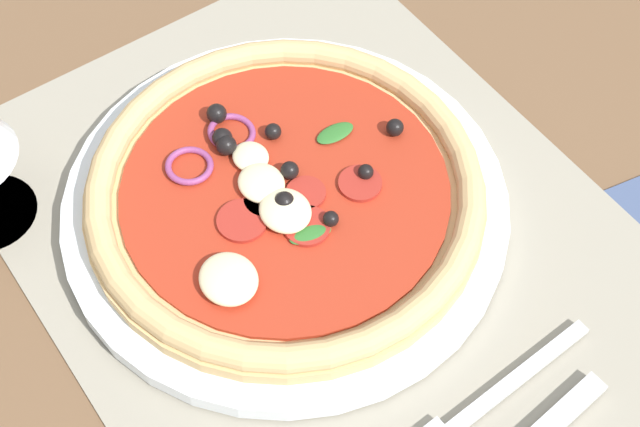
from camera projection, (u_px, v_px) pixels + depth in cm
name	position (u px, v px, depth cm)	size (l,w,h in cm)	color
ground_plane	(330.00, 258.00, 62.85)	(190.00, 140.00, 2.40)	brown
placemat	(330.00, 247.00, 61.69)	(48.02, 36.00, 0.40)	gray
plate	(286.00, 206.00, 62.47)	(29.71, 29.71, 1.33)	white
pizza	(284.00, 191.00, 61.00)	(26.40, 26.40, 2.69)	tan
fork	(463.00, 421.00, 54.52)	(2.42, 18.04, 0.44)	silver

